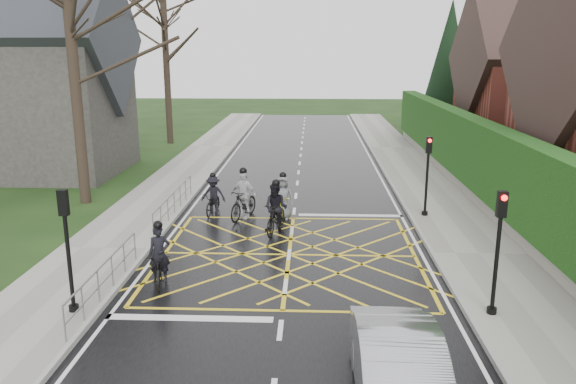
# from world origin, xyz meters

# --- Properties ---
(ground) EXTENTS (120.00, 120.00, 0.00)m
(ground) POSITION_xyz_m (0.00, 0.00, 0.00)
(ground) COLOR black
(ground) RESTS_ON ground
(road) EXTENTS (9.00, 80.00, 0.01)m
(road) POSITION_xyz_m (0.00, 0.00, 0.01)
(road) COLOR black
(road) RESTS_ON ground
(sidewalk_right) EXTENTS (3.00, 80.00, 0.15)m
(sidewalk_right) POSITION_xyz_m (6.00, 0.00, 0.07)
(sidewalk_right) COLOR gray
(sidewalk_right) RESTS_ON ground
(sidewalk_left) EXTENTS (3.00, 80.00, 0.15)m
(sidewalk_left) POSITION_xyz_m (-6.00, 0.00, 0.07)
(sidewalk_left) COLOR gray
(sidewalk_left) RESTS_ON ground
(stone_wall) EXTENTS (0.50, 38.00, 0.70)m
(stone_wall) POSITION_xyz_m (7.75, 6.00, 0.35)
(stone_wall) COLOR slate
(stone_wall) RESTS_ON ground
(hedge) EXTENTS (0.90, 38.00, 2.80)m
(hedge) POSITION_xyz_m (7.75, 6.00, 2.10)
(hedge) COLOR #10330E
(hedge) RESTS_ON stone_wall
(house_far) EXTENTS (9.80, 8.80, 10.30)m
(house_far) POSITION_xyz_m (14.75, 18.00, 4.36)
(house_far) COLOR maroon
(house_far) RESTS_ON ground
(conifer) EXTENTS (4.60, 4.60, 10.00)m
(conifer) POSITION_xyz_m (10.75, 26.00, 4.99)
(conifer) COLOR black
(conifer) RESTS_ON ground
(church) EXTENTS (8.80, 7.80, 11.00)m
(church) POSITION_xyz_m (-13.54, 12.00, 4.93)
(church) COLOR #2D2B28
(church) RESTS_ON ground
(tree_near) EXTENTS (9.24, 9.24, 11.44)m
(tree_near) POSITION_xyz_m (-9.00, 6.00, 7.91)
(tree_near) COLOR black
(tree_near) RESTS_ON ground
(tree_mid) EXTENTS (10.08, 10.08, 12.48)m
(tree_mid) POSITION_xyz_m (-10.00, 14.00, 8.63)
(tree_mid) COLOR black
(tree_mid) RESTS_ON ground
(tree_far) EXTENTS (8.40, 8.40, 10.40)m
(tree_far) POSITION_xyz_m (-9.30, 22.00, 7.19)
(tree_far) COLOR black
(tree_far) RESTS_ON ground
(railing_south) EXTENTS (0.05, 5.04, 1.03)m
(railing_south) POSITION_xyz_m (-4.65, -3.50, 0.78)
(railing_south) COLOR slate
(railing_south) RESTS_ON ground
(railing_north) EXTENTS (0.05, 6.04, 1.03)m
(railing_north) POSITION_xyz_m (-4.65, 4.00, 0.79)
(railing_north) COLOR slate
(railing_north) RESTS_ON ground
(traffic_light_ne) EXTENTS (0.24, 0.31, 3.21)m
(traffic_light_ne) POSITION_xyz_m (5.10, 4.20, 1.66)
(traffic_light_ne) COLOR black
(traffic_light_ne) RESTS_ON ground
(traffic_light_se) EXTENTS (0.24, 0.31, 3.21)m
(traffic_light_se) POSITION_xyz_m (5.10, -4.20, 1.66)
(traffic_light_se) COLOR black
(traffic_light_se) RESTS_ON ground
(traffic_light_sw) EXTENTS (0.24, 0.31, 3.21)m
(traffic_light_sw) POSITION_xyz_m (-5.10, -4.50, 1.66)
(traffic_light_sw) COLOR black
(traffic_light_sw) RESTS_ON ground
(cyclist_rear) EXTENTS (1.08, 1.95, 1.80)m
(cyclist_rear) POSITION_xyz_m (-3.53, -2.37, 0.58)
(cyclist_rear) COLOR black
(cyclist_rear) RESTS_ON ground
(cyclist_back) EXTENTS (1.03, 2.02, 1.95)m
(cyclist_back) POSITION_xyz_m (-0.56, 2.26, 0.74)
(cyclist_back) COLOR black
(cyclist_back) RESTS_ON ground
(cyclist_mid) EXTENTS (1.04, 1.76, 1.66)m
(cyclist_mid) POSITION_xyz_m (-3.23, 4.63, 0.61)
(cyclist_mid) COLOR black
(cyclist_mid) RESTS_ON ground
(cyclist_front) EXTENTS (1.27, 2.08, 2.02)m
(cyclist_front) POSITION_xyz_m (-1.93, 3.95, 0.74)
(cyclist_front) COLOR black
(cyclist_front) RESTS_ON ground
(cyclist_lead) EXTENTS (0.88, 1.96, 1.86)m
(cyclist_lead) POSITION_xyz_m (-0.40, 3.90, 0.64)
(cyclist_lead) COLOR gold
(cyclist_lead) RESTS_ON ground
(car) EXTENTS (1.57, 4.41, 1.45)m
(car) POSITION_xyz_m (2.32, -7.92, 0.72)
(car) COLOR #A5A8AC
(car) RESTS_ON ground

